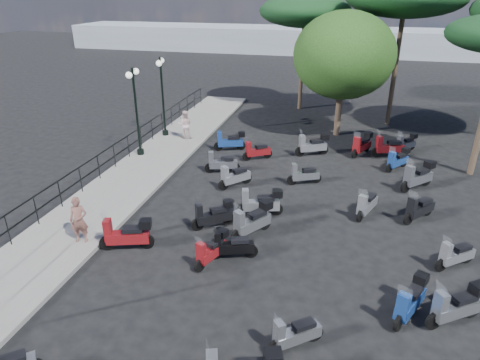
% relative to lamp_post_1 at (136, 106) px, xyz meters
% --- Properties ---
extents(ground, '(120.00, 120.00, 0.00)m').
position_rel_lamp_post_1_xyz_m(ground, '(7.41, -5.31, -2.61)').
color(ground, black).
rests_on(ground, ground).
extents(sidewalk, '(3.00, 30.00, 0.15)m').
position_rel_lamp_post_1_xyz_m(sidewalk, '(0.91, -2.31, -2.54)').
color(sidewalk, slate).
rests_on(sidewalk, ground).
extents(railing, '(0.04, 26.04, 1.10)m').
position_rel_lamp_post_1_xyz_m(railing, '(-0.39, -2.51, -1.72)').
color(railing, black).
rests_on(railing, sidewalk).
extents(lamp_post_1, '(0.44, 1.26, 4.32)m').
position_rel_lamp_post_1_xyz_m(lamp_post_1, '(0.00, 0.00, 0.00)').
color(lamp_post_1, black).
rests_on(lamp_post_1, sidewalk).
extents(lamp_post_2, '(0.58, 1.24, 4.35)m').
position_rel_lamp_post_1_xyz_m(lamp_post_2, '(-0.01, 3.18, 0.02)').
color(lamp_post_2, black).
rests_on(lamp_post_2, sidewalk).
extents(woman, '(0.67, 0.54, 1.61)m').
position_rel_lamp_post_1_xyz_m(woman, '(1.76, -7.91, -1.66)').
color(woman, brown).
rests_on(woman, sidewalk).
extents(pedestrian_far, '(0.90, 0.79, 1.56)m').
position_rel_lamp_post_1_xyz_m(pedestrian_far, '(1.32, 2.93, -1.68)').
color(pedestrian_far, beige).
rests_on(pedestrian_far, sidewalk).
extents(scooter_1, '(1.74, 0.83, 1.43)m').
position_rel_lamp_post_1_xyz_m(scooter_1, '(3.36, -7.76, -2.08)').
color(scooter_1, black).
rests_on(scooter_1, ground).
extents(scooter_2, '(0.78, 1.45, 1.22)m').
position_rel_lamp_post_1_xyz_m(scooter_2, '(6.28, -7.79, -2.16)').
color(scooter_2, black).
rests_on(scooter_2, ground).
extents(scooter_3, '(1.18, 1.35, 1.35)m').
position_rel_lamp_post_1_xyz_m(scooter_3, '(5.53, -2.26, -2.15)').
color(scooter_3, black).
rests_on(scooter_3, ground).
extents(scooter_4, '(1.61, 0.73, 1.32)m').
position_rel_lamp_post_1_xyz_m(scooter_4, '(4.55, -0.91, -2.16)').
color(scooter_4, black).
rests_on(scooter_4, ground).
extents(scooter_5, '(1.61, 0.82, 1.34)m').
position_rel_lamp_post_1_xyz_m(scooter_5, '(4.14, 2.03, -2.11)').
color(scooter_5, black).
rests_on(scooter_5, ground).
extents(scooter_8, '(1.19, 1.63, 1.48)m').
position_rel_lamp_post_1_xyz_m(scooter_8, '(7.14, -5.93, -2.06)').
color(scooter_8, black).
rests_on(scooter_8, ground).
extents(scooter_9, '(1.41, 1.09, 1.30)m').
position_rel_lamp_post_1_xyz_m(scooter_9, '(5.68, -5.73, -2.13)').
color(scooter_9, black).
rests_on(scooter_9, ground).
extents(scooter_10, '(1.36, 0.97, 1.25)m').
position_rel_lamp_post_1_xyz_m(scooter_10, '(5.78, 1.10, -2.18)').
color(scooter_10, black).
rests_on(scooter_10, ground).
extents(scooter_11, '(1.65, 1.02, 1.43)m').
position_rel_lamp_post_1_xyz_m(scooter_11, '(8.41, 2.37, -2.08)').
color(scooter_11, black).
rests_on(scooter_11, ground).
extents(scooter_12, '(1.25, 1.02, 1.21)m').
position_rel_lamp_post_1_xyz_m(scooter_12, '(9.25, -10.63, -2.19)').
color(scooter_12, black).
rests_on(scooter_12, ground).
extents(scooter_13, '(1.53, 0.73, 1.26)m').
position_rel_lamp_post_1_xyz_m(scooter_13, '(6.83, -7.42, -2.18)').
color(scooter_13, black).
rests_on(scooter_13, ground).
extents(scooter_14, '(1.71, 0.78, 1.40)m').
position_rel_lamp_post_1_xyz_m(scooter_14, '(7.13, -4.46, -2.09)').
color(scooter_14, black).
rests_on(scooter_14, ground).
extents(scooter_15, '(1.46, 0.83, 1.25)m').
position_rel_lamp_post_1_xyz_m(scooter_15, '(8.37, -1.24, -2.18)').
color(scooter_15, black).
rests_on(scooter_15, ground).
extents(scooter_16, '(1.02, 1.60, 1.39)m').
position_rel_lamp_post_1_xyz_m(scooter_16, '(10.84, 3.07, -2.09)').
color(scooter_16, black).
rests_on(scooter_16, ground).
extents(scooter_19, '(1.28, 1.03, 1.23)m').
position_rel_lamp_post_1_xyz_m(scooter_19, '(13.57, -6.18, -2.19)').
color(scooter_19, black).
rests_on(scooter_19, ground).
extents(scooter_20, '(0.82, 1.56, 1.31)m').
position_rel_lamp_post_1_xyz_m(scooter_20, '(10.99, -3.49, -2.16)').
color(scooter_20, black).
rests_on(scooter_20, ground).
extents(scooter_21, '(1.11, 1.33, 1.26)m').
position_rel_lamp_post_1_xyz_m(scooter_21, '(12.47, 1.50, -2.14)').
color(scooter_21, black).
rests_on(scooter_21, ground).
extents(scooter_22, '(1.17, 1.13, 1.18)m').
position_rel_lamp_post_1_xyz_m(scooter_22, '(13.08, 4.10, -2.17)').
color(scooter_22, black).
rests_on(scooter_22, ground).
extents(scooter_24, '(1.53, 1.14, 1.39)m').
position_rel_lamp_post_1_xyz_m(scooter_24, '(13.11, -8.77, -2.09)').
color(scooter_24, black).
rests_on(scooter_24, ground).
extents(scooter_25, '(0.96, 1.56, 1.35)m').
position_rel_lamp_post_1_xyz_m(scooter_25, '(11.99, -8.83, -2.11)').
color(scooter_25, black).
rests_on(scooter_25, ground).
extents(scooter_26, '(1.18, 1.36, 1.35)m').
position_rel_lamp_post_1_xyz_m(scooter_26, '(12.85, -3.37, -2.14)').
color(scooter_26, black).
rests_on(scooter_26, ground).
extents(scooter_27, '(1.44, 1.46, 1.49)m').
position_rel_lamp_post_1_xyz_m(scooter_27, '(13.12, -0.52, -2.05)').
color(scooter_27, black).
rests_on(scooter_27, ground).
extents(scooter_28, '(1.72, 0.85, 1.43)m').
position_rel_lamp_post_1_xyz_m(scooter_28, '(12.13, 3.11, -2.12)').
color(scooter_28, black).
rests_on(scooter_28, ground).
extents(broadleaf_tree, '(5.52, 5.52, 6.84)m').
position_rel_lamp_post_1_xyz_m(broadleaf_tree, '(9.46, 6.07, 1.87)').
color(broadleaf_tree, '#38281E').
rests_on(broadleaf_tree, ground).
extents(pine_2, '(5.95, 5.95, 7.49)m').
position_rel_lamp_post_1_xyz_m(pine_2, '(6.65, 11.38, 3.81)').
color(pine_2, '#38281E').
rests_on(pine_2, ground).
extents(distant_hills, '(70.00, 8.00, 3.00)m').
position_rel_lamp_post_1_xyz_m(distant_hills, '(7.41, 39.69, -1.11)').
color(distant_hills, gray).
rests_on(distant_hills, ground).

